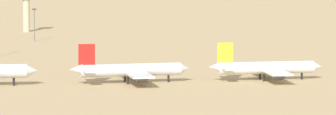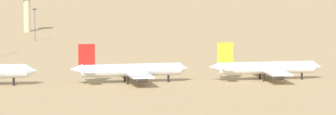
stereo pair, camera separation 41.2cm
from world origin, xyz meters
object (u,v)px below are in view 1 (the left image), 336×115
(parked_jet_yellow_3, at_px, (265,68))
(control_tower, at_px, (26,6))
(light_pole_west, at_px, (34,22))
(parked_jet_red_2, at_px, (130,70))

(parked_jet_yellow_3, relative_size, control_tower, 1.73)
(light_pole_west, bearing_deg, parked_jet_red_2, -80.03)
(control_tower, relative_size, light_pole_west, 1.45)
(parked_jet_red_2, bearing_deg, light_pole_west, 95.60)
(parked_jet_red_2, height_order, light_pole_west, light_pole_west)
(parked_jet_yellow_3, bearing_deg, control_tower, 108.06)
(control_tower, xyz_separation_m, light_pole_west, (2.78, -49.75, -4.00))
(parked_jet_yellow_3, height_order, light_pole_west, light_pole_west)
(control_tower, bearing_deg, light_pole_west, -86.81)
(control_tower, bearing_deg, parked_jet_yellow_3, -70.28)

